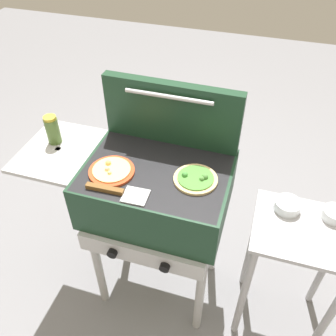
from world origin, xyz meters
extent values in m
plane|color=gray|center=(0.00, 0.00, 0.00)|extent=(8.00, 8.00, 0.00)
cube|color=#193823|center=(0.00, 0.00, 0.78)|extent=(0.64, 0.48, 0.24)
cube|color=black|center=(0.00, 0.00, 0.90)|extent=(0.61, 0.46, 0.01)
cube|color=#B5B5B5|center=(-0.48, 0.00, 0.89)|extent=(0.32, 0.41, 0.02)
cube|color=#B5B5B5|center=(-0.48, 0.00, 0.78)|extent=(0.02, 0.02, 0.24)
cube|color=#B5B5B5|center=(0.00, -0.25, 0.61)|extent=(0.58, 0.02, 0.10)
cylinder|color=black|center=(-0.12, -0.28, 0.61)|extent=(0.04, 0.02, 0.04)
cylinder|color=black|center=(0.12, -0.28, 0.61)|extent=(0.04, 0.02, 0.04)
cylinder|color=#B5B5B5|center=(-0.27, -0.19, 0.33)|extent=(0.04, 0.04, 0.66)
cylinder|color=#B5B5B5|center=(0.27, -0.19, 0.33)|extent=(0.04, 0.04, 0.66)
cylinder|color=#B5B5B5|center=(-0.27, 0.19, 0.33)|extent=(0.04, 0.04, 0.66)
cylinder|color=#B5B5B5|center=(0.27, 0.19, 0.33)|extent=(0.04, 0.04, 0.66)
cube|color=#193823|center=(0.00, 0.21, 1.05)|extent=(0.63, 0.06, 0.30)
cylinder|color=#B7B7BC|center=(0.00, 0.17, 1.16)|extent=(0.38, 0.02, 0.02)
cylinder|color=#C64723|center=(-0.18, -0.08, 0.91)|extent=(0.20, 0.20, 0.01)
cylinder|color=#EDD17A|center=(-0.18, -0.08, 0.92)|extent=(0.16, 0.16, 0.01)
sphere|color=#ECAD7B|center=(-0.19, -0.08, 0.92)|extent=(0.02, 0.02, 0.02)
sphere|color=#EDD683|center=(-0.17, -0.10, 0.92)|extent=(0.02, 0.02, 0.02)
sphere|color=#F2B85D|center=(-0.20, -0.05, 0.92)|extent=(0.02, 0.02, 0.02)
cylinder|color=#E0C17F|center=(0.18, -0.02, 0.91)|extent=(0.18, 0.18, 0.01)
cylinder|color=#4C8C38|center=(0.18, -0.02, 0.92)|extent=(0.15, 0.15, 0.01)
sphere|color=#46913C|center=(0.13, -0.02, 0.92)|extent=(0.02, 0.02, 0.02)
sphere|color=#4F893D|center=(0.21, -0.01, 0.92)|extent=(0.03, 0.03, 0.03)
sphere|color=#538D3F|center=(0.20, -0.02, 0.92)|extent=(0.02, 0.02, 0.02)
cylinder|color=#4C6B2D|center=(-0.52, 0.04, 0.96)|extent=(0.06, 0.06, 0.13)
cylinder|color=gold|center=(-0.52, 0.04, 1.03)|extent=(0.06, 0.06, 0.01)
cube|color=#B7BABF|center=(-0.03, -0.18, 0.90)|extent=(0.10, 0.09, 0.01)
cube|color=brown|center=(-0.16, -0.18, 0.91)|extent=(0.16, 0.03, 0.02)
cube|color=#B2B2B7|center=(0.66, 0.00, 0.73)|extent=(0.44, 0.36, 0.02)
cylinder|color=#B2B2B7|center=(0.47, -0.15, 0.36)|extent=(0.04, 0.04, 0.72)
cylinder|color=#B2B2B7|center=(0.85, -0.15, 0.36)|extent=(0.04, 0.04, 0.72)
cylinder|color=#B2B2B7|center=(0.47, 0.15, 0.36)|extent=(0.04, 0.04, 0.72)
cylinder|color=#B2B2B7|center=(0.85, 0.15, 0.36)|extent=(0.04, 0.04, 0.72)
cylinder|color=silver|center=(0.77, 0.10, 0.76)|extent=(0.10, 0.10, 0.04)
cylinder|color=beige|center=(0.77, 0.10, 0.75)|extent=(0.08, 0.08, 0.02)
cylinder|color=silver|center=(0.57, 0.09, 0.76)|extent=(0.11, 0.11, 0.04)
cylinder|color=beige|center=(0.57, 0.09, 0.75)|extent=(0.09, 0.09, 0.02)
camera|label=1|loc=(0.38, -1.08, 1.93)|focal=38.27mm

